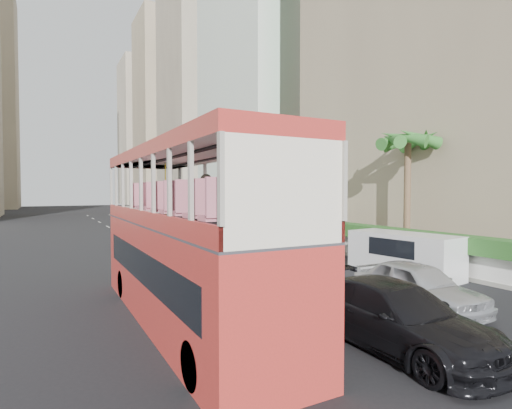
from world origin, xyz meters
TOP-DOWN VIEW (x-y plane):
  - ground_plane at (0.00, 0.00)m, footprint 200.00×200.00m
  - double_decker_bus at (-6.00, 0.00)m, footprint 2.50×11.00m
  - car_silver_lane_a at (-2.18, 1.76)m, footprint 1.99×4.32m
  - car_silver_lane_b at (0.85, -2.48)m, footprint 2.00×4.60m
  - car_black at (-2.18, -4.38)m, footprint 2.22×5.42m
  - van_asset at (1.22, 18.46)m, footprint 2.57×5.20m
  - minibus_near at (0.74, 12.34)m, footprint 2.81×5.62m
  - minibus_far at (3.92, 10.53)m, footprint 3.12×6.43m
  - panel_van_near at (4.52, 1.30)m, footprint 2.50×4.97m
  - panel_van_far at (3.97, 25.07)m, footprint 2.61×5.23m
  - sidewalk at (9.00, 25.00)m, footprint 6.00×120.00m
  - kerb_wall at (6.20, 14.00)m, footprint 0.30×44.00m
  - hedge at (6.20, 14.00)m, footprint 1.10×44.00m
  - palm_tree at (7.80, 4.00)m, footprint 0.36×0.36m
  - shell_station at (10.00, 23.00)m, footprint 6.50×8.00m
  - tower_mid at (18.00, 58.00)m, footprint 16.00×16.00m
  - tower_far_a at (17.00, 82.00)m, footprint 14.00×14.00m
  - tower_far_b at (17.00, 104.00)m, footprint 14.00×14.00m

SIDE VIEW (x-z plane):
  - ground_plane at x=0.00m, z-range 0.00..0.00m
  - car_silver_lane_a at x=-2.18m, z-range -0.69..0.69m
  - car_silver_lane_b at x=0.85m, z-range -0.77..0.77m
  - car_black at x=-2.18m, z-range -0.78..0.78m
  - van_asset at x=1.22m, z-range -0.71..0.71m
  - sidewalk at x=9.00m, z-range 0.00..0.18m
  - kerb_wall at x=6.20m, z-range 0.18..1.18m
  - panel_van_near at x=4.52m, z-range 0.00..1.91m
  - panel_van_far at x=3.97m, z-range 0.00..2.01m
  - minibus_near at x=0.74m, z-range 0.00..2.38m
  - minibus_far at x=3.92m, z-range 0.00..2.73m
  - hedge at x=6.20m, z-range 1.18..1.88m
  - double_decker_bus at x=-6.00m, z-range 0.00..5.06m
  - shell_station at x=10.00m, z-range 0.00..5.50m
  - palm_tree at x=7.80m, z-range 0.18..6.58m
  - tower_far_b at x=17.00m, z-range 0.00..40.00m
  - tower_far_a at x=17.00m, z-range 0.00..44.00m
  - tower_mid at x=18.00m, z-range 0.00..50.00m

